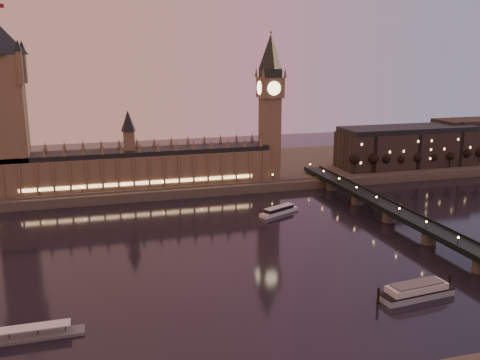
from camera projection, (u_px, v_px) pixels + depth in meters
name	position (u px, v px, depth m)	size (l,w,h in m)	color
ground	(246.00, 249.00, 267.02)	(700.00, 700.00, 0.00)	black
far_embankment	(223.00, 170.00, 428.49)	(560.00, 130.00, 6.00)	#423D35
palace_of_westminster	(139.00, 163.00, 364.05)	(180.00, 26.62, 52.00)	brown
victoria_tower	(6.00, 101.00, 332.11)	(31.68, 31.68, 118.00)	brown
big_ben	(270.00, 98.00, 379.57)	(17.68, 17.68, 104.00)	brown
westminster_bridge	(407.00, 222.00, 290.49)	(13.20, 260.00, 15.30)	black
city_block	(428.00, 144.00, 436.76)	(155.00, 45.00, 34.00)	black
bare_tree_0	(354.00, 161.00, 396.34)	(6.82, 6.82, 13.88)	black
bare_tree_1	(370.00, 160.00, 400.13)	(6.82, 6.82, 13.88)	black
bare_tree_2	(387.00, 159.00, 403.93)	(6.82, 6.82, 13.88)	black
bare_tree_3	(403.00, 158.00, 407.72)	(6.82, 6.82, 13.88)	black
bare_tree_4	(419.00, 157.00, 411.52)	(6.82, 6.82, 13.88)	black
bare_tree_5	(435.00, 156.00, 415.31)	(6.82, 6.82, 13.88)	black
bare_tree_6	(450.00, 155.00, 419.10)	(6.82, 6.82, 13.88)	black
bare_tree_7	(465.00, 155.00, 422.90)	(6.82, 6.82, 13.88)	black
bare_tree_8	(480.00, 154.00, 426.69)	(6.82, 6.82, 13.88)	black
cruise_boat_a	(279.00, 210.00, 324.18)	(28.06, 18.22, 4.53)	silver
moored_barge	(416.00, 291.00, 213.38)	(36.32, 11.94, 6.69)	#8AA3AF
pontoon_pier	(26.00, 336.00, 182.89)	(38.25, 6.38, 10.20)	#595B5E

